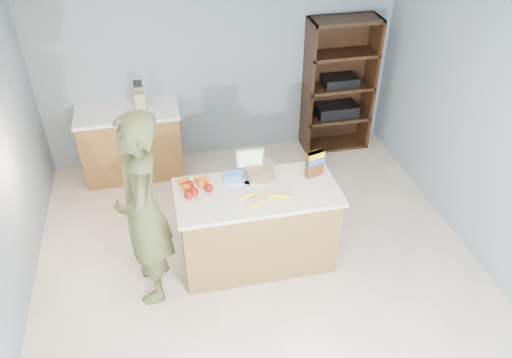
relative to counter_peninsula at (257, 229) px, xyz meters
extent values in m
cube|color=beige|center=(0.00, -0.30, -0.42)|extent=(4.50, 5.00, 0.02)
cube|color=gray|center=(0.00, 2.20, 0.83)|extent=(4.50, 0.02, 2.50)
cube|color=gray|center=(2.25, -0.30, 0.83)|extent=(0.02, 5.00, 2.50)
cube|color=white|center=(0.00, -0.30, 2.08)|extent=(4.50, 5.00, 0.02)
cube|color=brown|center=(0.00, 0.00, 0.01)|extent=(1.50, 0.70, 0.86)
cube|color=silver|center=(0.00, 0.00, 0.46)|extent=(1.56, 0.76, 0.04)
cube|color=black|center=(0.00, 0.00, -0.37)|extent=(1.46, 0.66, 0.10)
cube|color=brown|center=(-1.20, 1.90, 0.01)|extent=(1.20, 0.60, 0.86)
cube|color=white|center=(-1.20, 1.90, 0.46)|extent=(1.24, 0.62, 0.04)
cube|color=black|center=(1.55, 2.18, 0.48)|extent=(0.90, 0.04, 1.80)
cube|color=black|center=(1.12, 2.00, 0.48)|extent=(0.04, 0.40, 1.80)
cube|color=black|center=(1.98, 2.00, 0.48)|extent=(0.04, 0.40, 1.80)
cube|color=black|center=(1.55, 2.00, -0.40)|extent=(0.90, 0.40, 0.04)
cube|color=black|center=(1.55, 2.00, 0.03)|extent=(0.90, 0.40, 0.04)
cube|color=black|center=(1.55, 2.00, 0.48)|extent=(0.90, 0.40, 0.04)
cube|color=black|center=(1.55, 2.00, 0.93)|extent=(0.90, 0.40, 0.04)
cube|color=black|center=(1.55, 2.00, 1.36)|extent=(0.90, 0.40, 0.04)
cube|color=black|center=(1.55, 2.00, 0.13)|extent=(0.55, 0.32, 0.16)
cube|color=black|center=(1.55, 2.00, 0.56)|extent=(0.45, 0.30, 0.12)
imported|color=#414727|center=(-1.06, -0.17, 0.55)|extent=(0.48, 0.71, 1.93)
cube|color=tan|center=(-1.02, 1.89, 0.59)|extent=(0.12, 0.10, 0.22)
cylinder|color=black|center=(-1.06, 1.89, 0.75)|extent=(0.02, 0.02, 0.09)
cylinder|color=black|center=(-1.04, 1.89, 0.75)|extent=(0.02, 0.02, 0.09)
cylinder|color=black|center=(-1.02, 1.89, 0.75)|extent=(0.02, 0.02, 0.09)
cylinder|color=black|center=(-1.00, 1.89, 0.75)|extent=(0.02, 0.02, 0.09)
cylinder|color=black|center=(-0.98, 1.89, 0.75)|extent=(0.02, 0.02, 0.09)
cube|color=white|center=(-0.15, 0.14, 0.49)|extent=(0.24, 0.15, 0.00)
cube|color=white|center=(0.01, 0.12, 0.49)|extent=(0.25, 0.20, 0.00)
ellipsoid|color=yellow|center=(-0.11, -0.09, 0.51)|extent=(0.21, 0.09, 0.04)
ellipsoid|color=yellow|center=(-0.04, -0.22, 0.51)|extent=(0.21, 0.11, 0.04)
ellipsoid|color=yellow|center=(0.21, -0.16, 0.51)|extent=(0.20, 0.14, 0.04)
ellipsoid|color=yellow|center=(0.14, -0.15, 0.51)|extent=(0.21, 0.12, 0.04)
sphere|color=maroon|center=(-0.62, 0.17, 0.53)|extent=(0.09, 0.09, 0.09)
sphere|color=maroon|center=(-0.45, 0.08, 0.53)|extent=(0.09, 0.09, 0.09)
sphere|color=maroon|center=(-0.59, 0.05, 0.53)|extent=(0.09, 0.09, 0.09)
sphere|color=maroon|center=(-0.65, 0.01, 0.53)|extent=(0.09, 0.09, 0.09)
sphere|color=orange|center=(-0.66, 0.15, 0.52)|extent=(0.07, 0.07, 0.07)
sphere|color=orange|center=(-0.54, 0.27, 0.52)|extent=(0.07, 0.07, 0.07)
sphere|color=orange|center=(-0.51, 0.18, 0.52)|extent=(0.07, 0.07, 0.07)
sphere|color=orange|center=(-0.47, 0.23, 0.52)|extent=(0.07, 0.07, 0.07)
sphere|color=orange|center=(-0.69, 0.25, 0.52)|extent=(0.07, 0.07, 0.07)
sphere|color=orange|center=(-0.50, 0.16, 0.52)|extent=(0.07, 0.07, 0.07)
sphere|color=orange|center=(-0.45, 0.27, 0.52)|extent=(0.07, 0.07, 0.07)
sphere|color=orange|center=(-0.64, 0.15, 0.52)|extent=(0.07, 0.07, 0.07)
sphere|color=orange|center=(-0.65, 0.25, 0.52)|extent=(0.07, 0.07, 0.07)
cube|color=blue|center=(-0.19, 0.22, 0.52)|extent=(0.20, 0.16, 0.08)
cylinder|color=#267219|center=(0.08, 0.22, 0.53)|extent=(0.27, 0.27, 0.09)
cylinder|color=white|center=(0.08, 0.22, 0.55)|extent=(0.30, 0.30, 0.13)
cylinder|color=silver|center=(-0.01, 0.31, 0.49)|extent=(0.12, 0.12, 0.01)
cylinder|color=silver|center=(-0.01, 0.31, 0.52)|extent=(0.02, 0.02, 0.05)
cube|color=silver|center=(-0.01, 0.31, 0.66)|extent=(0.28, 0.05, 0.22)
cube|color=yellow|center=(-0.01, 0.29, 0.66)|extent=(0.24, 0.02, 0.18)
cube|color=#592B14|center=(0.60, 0.12, 0.62)|extent=(0.19, 0.11, 0.27)
cube|color=yellow|center=(0.60, 0.12, 0.73)|extent=(0.19, 0.11, 0.06)
cube|color=blue|center=(0.60, 0.12, 0.66)|extent=(0.19, 0.11, 0.05)
camera|label=1|loc=(-0.82, -3.68, 3.34)|focal=35.00mm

